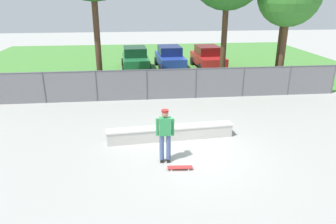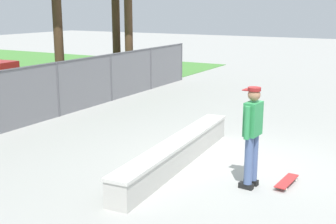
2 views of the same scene
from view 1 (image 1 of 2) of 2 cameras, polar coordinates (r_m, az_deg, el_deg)
name	(u,v)px [view 1 (image 1 of 2)]	position (r m, az deg, el deg)	size (l,w,h in m)	color
ground_plane	(192,153)	(11.21, 4.44, -7.41)	(80.00, 80.00, 0.00)	#9E9E99
grass_strip	(157,61)	(26.86, -2.01, 9.19)	(30.28, 20.00, 0.02)	#478438
concrete_ledge	(171,133)	(12.07, 0.47, -3.81)	(4.88, 0.83, 0.53)	#B7B5AD
skateboarder	(165,133)	(10.17, -0.54, -3.91)	(0.60, 0.32, 1.84)	black
skateboard	(180,167)	(10.16, 2.17, -10.02)	(0.81, 0.26, 0.09)	red
chainlink_fence	(171,83)	(16.67, 0.64, 5.36)	(18.35, 0.07, 1.64)	#4C4C51
car_green	(135,58)	(23.76, -5.97, 9.65)	(2.17, 4.28, 1.66)	#1E6638
car_blue	(170,57)	(24.10, 0.34, 9.91)	(2.17, 4.28, 1.66)	#233D9E
car_red	(208,57)	(24.37, 7.24, 9.87)	(2.17, 4.28, 1.66)	#B21E1E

